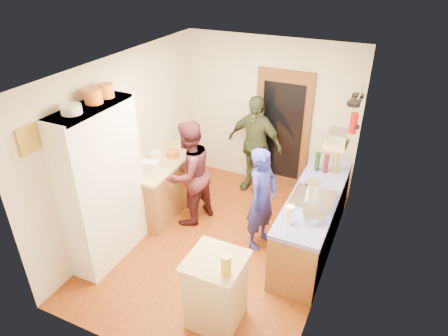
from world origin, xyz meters
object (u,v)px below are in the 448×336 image
Objects in this scene: island_base at (216,292)px; right_counter_base at (312,222)px; person_back at (255,145)px; person_left at (193,173)px; person_hob at (263,201)px; hutch_body at (103,186)px.

right_counter_base is at bearing 69.09° from island_base.
person_left is at bearing -104.74° from person_back.
island_base is at bearing -167.05° from person_hob.
person_back is at bearing 102.64° from island_base.
person_hob is at bearing -158.08° from right_counter_base.
island_base is 0.52× the size of person_left.
person_left reaches higher than person_hob.
island_base reaches higher than right_counter_base.
hutch_body reaches higher than person_hob.
right_counter_base is 1.88m from person_left.
hutch_body is 2.56× the size of island_base.
person_left reaches higher than right_counter_base.
person_left reaches higher than island_base.
right_counter_base is 2.56× the size of island_base.
right_counter_base is 1.80m from person_back.
island_base is at bearing -13.56° from hutch_body.
person_hob reaches higher than island_base.
hutch_body is 2.90m from right_counter_base.
person_hob is 0.88× the size of person_back.
hutch_body is at bearing -108.22° from person_back.
person_left is (-1.17, 1.62, 0.40)m from island_base.
island_base is 1.52m from person_hob.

